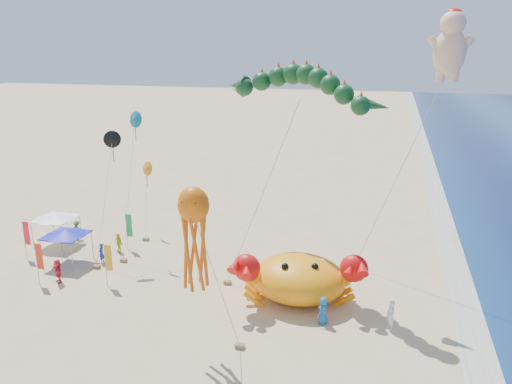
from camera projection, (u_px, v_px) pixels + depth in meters
ground at (277, 295)px, 33.49m from camera, size 320.00×320.00×0.00m
foam_strip at (468, 320)px, 30.47m from camera, size 320.00×320.00×0.00m
crab_inflatable at (298, 277)px, 32.41m from camera, size 8.45×6.53×3.70m
dragon_kite at (298, 91)px, 33.13m from camera, size 11.94×6.66×14.51m
cherub_kite at (450, 44)px, 31.43m from camera, size 6.38×1.79×18.33m
octopus_kite at (195, 231)px, 25.57m from camera, size 3.24×1.60×9.33m
canopy_blue at (66, 233)px, 37.85m from camera, size 3.17×3.17×2.71m
canopy_white at (55, 216)px, 41.47m from camera, size 3.24×3.24×2.71m
feather_flags at (76, 243)px, 36.95m from camera, size 9.21×7.27×3.20m
beachgoers at (145, 265)px, 36.09m from camera, size 27.23×8.98×1.86m
small_kites at (131, 155)px, 39.84m from camera, size 2.60×8.96×11.27m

